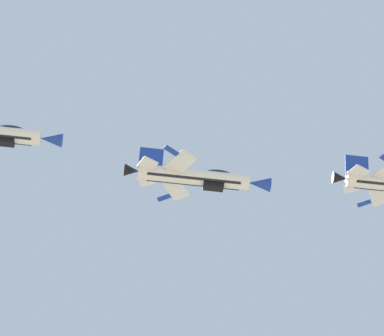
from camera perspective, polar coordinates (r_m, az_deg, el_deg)
The scene contains 1 object.
fighter_jet_left_wing at distance 100.79m, azimuth 0.28°, elevation -0.57°, with size 13.14×11.66×5.49m.
Camera 1 is at (-1.31, -1.95, 1.58)m, focal length 87.47 mm.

